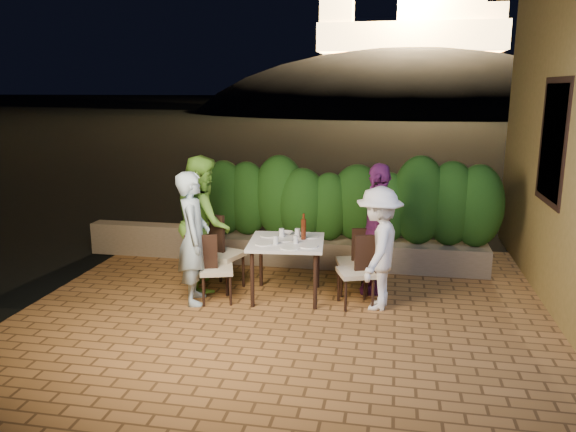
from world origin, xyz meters
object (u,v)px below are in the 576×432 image
(chair_right_back, at_px, (353,261))
(diner_blue, at_px, (194,238))
(diner_white, at_px, (378,248))
(parapet_lamp, at_px, (197,222))
(beer_bottle, at_px, (304,226))
(chair_left_back, at_px, (223,253))
(dining_table, at_px, (287,269))
(diner_purple, at_px, (378,228))
(chair_left_front, at_px, (216,268))
(bowl, at_px, (287,233))
(diner_green, at_px, (204,222))
(chair_right_front, at_px, (356,271))

(chair_right_back, xyz_separation_m, diner_blue, (-1.92, -0.69, 0.40))
(diner_white, distance_m, parapet_lamp, 3.30)
(beer_bottle, height_order, chair_left_back, beer_bottle)
(beer_bottle, relative_size, chair_left_back, 0.34)
(dining_table, relative_size, parapet_lamp, 6.67)
(diner_purple, bearing_deg, chair_left_front, -66.63)
(dining_table, relative_size, diner_purple, 0.54)
(diner_blue, xyz_separation_m, diner_purple, (2.23, 0.80, 0.03))
(chair_left_front, bearing_deg, parapet_lamp, 99.22)
(bowl, xyz_separation_m, chair_left_front, (-0.77, -0.64, -0.33))
(chair_left_back, relative_size, diner_white, 0.67)
(parapet_lamp, bearing_deg, dining_table, -39.89)
(chair_left_front, distance_m, diner_purple, 2.15)
(chair_left_front, bearing_deg, chair_left_back, 79.23)
(bowl, distance_m, diner_white, 1.30)
(chair_left_back, distance_m, diner_blue, 0.64)
(beer_bottle, xyz_separation_m, bowl, (-0.26, 0.21, -0.15))
(chair_right_back, distance_m, diner_green, 2.04)
(chair_left_back, bearing_deg, dining_table, 10.15)
(diner_green, xyz_separation_m, diner_white, (2.32, -0.32, -0.14))
(beer_bottle, distance_m, diner_purple, 0.99)
(diner_white, bearing_deg, beer_bottle, -96.18)
(diner_purple, distance_m, parapet_lamp, 3.06)
(chair_right_front, bearing_deg, bowl, -45.23)
(chair_right_back, bearing_deg, chair_left_front, 7.73)
(chair_right_back, bearing_deg, chair_left_back, -7.17)
(dining_table, relative_size, chair_right_front, 1.04)
(dining_table, bearing_deg, diner_green, 171.33)
(bowl, distance_m, diner_green, 1.12)
(diner_green, bearing_deg, beer_bottle, -114.94)
(diner_green, height_order, diner_white, diner_green)
(chair_left_back, xyz_separation_m, parapet_lamp, (-0.84, 1.31, 0.07))
(chair_right_front, relative_size, parapet_lamp, 6.41)
(dining_table, xyz_separation_m, parapet_lamp, (-1.73, 1.45, 0.20))
(chair_left_back, distance_m, parapet_lamp, 1.56)
(chair_left_back, relative_size, diner_green, 0.56)
(chair_right_back, xyz_separation_m, diner_white, (0.34, -0.46, 0.32))
(parapet_lamp, bearing_deg, diner_purple, -19.61)
(dining_table, bearing_deg, chair_left_front, -158.97)
(chair_left_front, bearing_deg, diner_green, 105.55)
(bowl, bearing_deg, parapet_lamp, 145.92)
(diner_blue, bearing_deg, chair_left_front, -93.68)
(dining_table, height_order, bowl, bowl)
(chair_right_back, relative_size, diner_blue, 0.52)
(bowl, bearing_deg, chair_left_front, -140.63)
(chair_right_front, distance_m, chair_right_back, 0.46)
(chair_right_back, bearing_deg, chair_right_front, 85.96)
(diner_blue, bearing_deg, dining_table, -87.08)
(diner_blue, relative_size, diner_white, 1.10)
(chair_right_front, bearing_deg, chair_left_back, -28.48)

